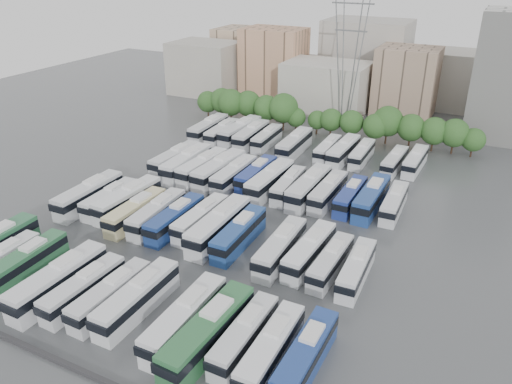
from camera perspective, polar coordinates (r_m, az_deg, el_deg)
The scene contains 54 objects.
ground at distance 75.04m, azimuth -3.10°, elevation -2.98°, with size 220.00×220.00×0.00m, color #424447.
parapet at distance 54.20m, azimuth -21.34°, elevation -17.68°, with size 56.00×0.50×0.50m, color #2D2D30.
tree_line at distance 109.61m, azimuth 7.14°, elevation 8.72°, with size 64.05×7.91×8.35m.
city_buildings at distance 137.97m, azimuth 9.17°, elevation 13.62°, with size 102.00×35.00×20.00m.
apartment_tower at distance 117.29m, azimuth 27.07°, elevation 11.67°, with size 14.00×14.00×26.00m, color silver.
electricity_pylon at distance 112.75m, azimuth 10.69°, elevation 16.44°, with size 9.00×6.91×33.83m.
bus_r0_s1 at distance 69.50m, azimuth -27.14°, elevation -7.01°, with size 2.72×11.06×3.45m.
bus_r0_s2 at distance 67.63m, azimuth -24.78°, elevation -7.28°, with size 3.03×11.90×3.71m.
bus_r0_s4 at distance 62.26m, azimuth -21.66°, elevation -9.39°, with size 3.12×13.29×4.16m.
bus_r0_s5 at distance 60.51m, azimuth -19.09°, elevation -10.36°, with size 2.84×11.44×3.57m.
bus_r0_s6 at distance 58.60m, azimuth -16.26°, elevation -11.19°, with size 2.82×11.51×3.59m.
bus_r0_s7 at distance 57.13m, azimuth -13.41°, elevation -11.71°, with size 2.74×12.35×3.87m.
bus_r0_s9 at distance 53.43m, azimuth -8.11°, elevation -14.12°, with size 2.80×12.71×3.98m.
bus_r0_s10 at distance 51.40m, azimuth -5.48°, elevation -15.66°, with size 3.61×13.62×4.23m.
bus_r0_s11 at distance 51.40m, azimuth -1.33°, elevation -16.06°, with size 2.53×11.18×3.50m.
bus_r0_s12 at distance 49.93m, azimuth 1.72°, elevation -17.48°, with size 2.61×11.61×3.64m.
bus_r0_s13 at distance 49.52m, azimuth 5.73°, elevation -18.09°, with size 2.69×11.58×3.62m.
bus_r1_s0 at distance 81.69m, azimuth -18.55°, elevation -0.28°, with size 3.01×13.17×4.12m.
bus_r1_s1 at distance 80.13m, azimuth -16.42°, elevation -0.74°, with size 2.66×11.11×3.47m.
bus_r1_s2 at distance 78.49m, azimuth -14.44°, elevation -0.83°, with size 3.42×12.92×4.02m.
bus_r1_s3 at distance 74.97m, azimuth -13.58°, elevation -2.17°, with size 2.61×11.87×3.72m.
bus_r1_s4 at distance 73.69m, azimuth -11.26°, elevation -2.42°, with size 3.19×12.11×3.77m.
bus_r1_s5 at distance 71.95m, azimuth -9.23°, elevation -2.98°, with size 2.59×11.88×3.73m.
bus_r1_s6 at distance 71.48m, azimuth -6.32°, elevation -3.02°, with size 2.76×11.73×3.67m.
bus_r1_s7 at distance 68.88m, azimuth -4.26°, elevation -3.81°, with size 2.99×13.69×4.30m.
bus_r1_s8 at distance 67.27m, azimuth -1.96°, elevation -4.77°, with size 2.86×12.15×3.80m.
bus_r1_s10 at distance 64.28m, azimuth 2.80°, elevation -6.34°, with size 2.89×12.29×3.84m.
bus_r1_s11 at distance 63.99m, azimuth 6.12°, elevation -6.69°, with size 3.18×12.03×3.74m.
bus_r1_s12 at distance 62.52m, azimuth 8.53°, elevation -7.88°, with size 2.72×10.91×3.40m.
bus_r1_s13 at distance 61.74m, azimuth 11.40°, elevation -8.60°, with size 2.75×11.02×3.43m.
bus_r2_s1 at distance 92.50m, azimuth -9.21°, elevation 3.76°, with size 3.10×12.62×3.93m.
bus_r2_s2 at distance 89.98m, azimuth -7.94°, elevation 3.29°, with size 3.20×13.31×4.15m.
bus_r2_s3 at distance 88.30m, azimuth -6.14°, elevation 2.89°, with size 3.37×12.80×3.98m.
bus_r2_s4 at distance 86.50m, azimuth -4.25°, elevation 2.55°, with size 3.52×13.58×4.23m.
bus_r2_s5 at distance 84.91m, azimuth -2.51°, elevation 2.01°, with size 2.73×12.31×3.86m.
bus_r2_s6 at distance 85.12m, azimuth 0.04°, elevation 2.05°, with size 2.66×11.87×3.72m.
bus_r2_s7 at distance 82.36m, azimuth 1.60°, elevation 1.35°, with size 3.30×13.23×4.13m.
bus_r2_s8 at distance 81.47m, azimuth 3.70°, elevation 0.78°, with size 2.92×11.21×3.49m.
bus_r2_s9 at distance 80.30m, azimuth 6.05°, elevation 0.56°, with size 3.18×13.34×4.17m.
bus_r2_s10 at distance 79.68m, azimuth 8.22°, elevation 0.05°, with size 2.84×11.94×3.73m.
bus_r2_s11 at distance 79.07m, azimuth 10.75°, elevation -0.44°, with size 2.46×11.20×3.51m.
bus_r2_s12 at distance 78.67m, azimuth 13.06°, elevation -0.60°, with size 2.90×12.90×4.04m.
bus_r2_s13 at distance 78.49m, azimuth 15.51°, elevation -1.18°, with size 2.71×11.17×3.49m.
bus_r3_s0 at distance 108.04m, azimuth -5.44°, elevation 7.25°, with size 3.25×13.13×4.09m.
bus_r3_s1 at distance 106.04m, azimuth -3.92°, elevation 6.84°, with size 3.13×11.88×3.69m.
bus_r3_s2 at distance 105.58m, azimuth -1.83°, elevation 6.97°, with size 3.60×13.75×4.28m.
bus_r3_s3 at distance 103.46m, azimuth -0.55°, elevation 6.52°, with size 3.33×13.00×4.05m.
bus_r3_s4 at distance 102.57m, azimuth 1.25°, elevation 6.19°, with size 2.89×11.40×3.55m.
bus_r3_s6 at distance 98.61m, azimuth 4.42°, elevation 5.48°, with size 3.14×13.22×4.13m.
bus_r3_s8 at distance 97.81m, azimuth 8.19°, elevation 4.90°, with size 2.50×10.92×3.42m.
bus_r3_s9 at distance 96.61m, azimuth 9.95°, elevation 4.66°, with size 3.13×12.57×3.92m.
bus_r3_s10 at distance 96.49m, azimuth 12.00°, elevation 4.31°, with size 2.50×11.01×3.45m.
bus_r3_s12 at distance 94.30m, azimuth 15.54°, elevation 3.40°, with size 2.90×11.04×3.43m.
bus_r3_s13 at distance 95.42m, azimuth 17.73°, elevation 3.41°, with size 2.83×11.35×3.54m.
Camera 1 is at (32.99, -57.03, 35.92)m, focal length 35.00 mm.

